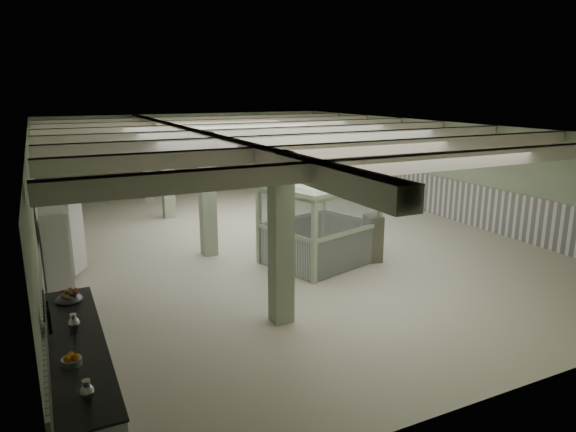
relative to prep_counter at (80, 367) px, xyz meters
name	(u,v)px	position (x,y,z in m)	size (l,w,h in m)	color
floor	(272,235)	(6.54, 7.00, -0.46)	(20.00, 20.00, 0.00)	silver
ceiling	(271,127)	(6.54, 7.00, 3.14)	(14.00, 20.00, 0.02)	silver
wall_back	(189,150)	(6.54, 17.00, 1.34)	(14.00, 0.02, 3.60)	#ACBE98
wall_front	(534,285)	(6.54, -3.00, 1.34)	(14.00, 0.02, 3.60)	#ACBE98
wall_left	(35,203)	(-0.46, 7.00, 1.34)	(0.02, 20.00, 3.60)	#ACBE98
wall_right	(438,168)	(13.54, 7.00, 1.34)	(0.02, 20.00, 3.60)	#ACBE98
wainscot_left	(40,240)	(-0.43, 7.00, 0.29)	(0.05, 19.90, 1.50)	silver
wainscot_right	(435,195)	(13.52, 7.00, 0.29)	(0.05, 19.90, 1.50)	silver
wainscot_back	(190,171)	(6.54, 16.98, 0.29)	(13.90, 0.05, 1.50)	silver
girder	(195,137)	(4.04, 7.00, 2.92)	(0.45, 19.90, 0.40)	white
beam_a	(432,162)	(6.54, -0.50, 2.96)	(13.90, 0.35, 0.32)	white
beam_b	(359,149)	(6.54, 2.00, 2.96)	(13.90, 0.35, 0.32)	white
beam_c	(309,139)	(6.54, 4.50, 2.96)	(13.90, 0.35, 0.32)	white
beam_d	(271,133)	(6.54, 7.00, 2.96)	(13.90, 0.35, 0.32)	white
beam_e	(243,127)	(6.54, 9.50, 2.96)	(13.90, 0.35, 0.32)	white
beam_f	(221,123)	(6.54, 12.00, 2.96)	(13.90, 0.35, 0.32)	white
beam_g	(203,120)	(6.54, 14.50, 2.96)	(13.90, 0.35, 0.32)	white
column_a	(281,239)	(4.04, 1.00, 1.34)	(0.42, 0.42, 3.60)	#98A787
column_b	(207,195)	(4.04, 6.00, 1.34)	(0.42, 0.42, 3.60)	#98A787
column_c	(167,171)	(4.04, 11.00, 1.34)	(0.42, 0.42, 3.60)	#98A787
column_d	(146,158)	(4.04, 15.00, 1.34)	(0.42, 0.42, 3.60)	#98A787
hook_rail	(44,305)	(-0.39, -0.60, 1.39)	(0.02, 0.02, 1.20)	black
pendant_front	(376,163)	(7.04, 2.00, 2.59)	(0.44, 0.44, 0.22)	#324231
pendant_mid	(279,142)	(7.04, 7.50, 2.59)	(0.44, 0.44, 0.22)	#324231
pendant_back	(229,131)	(7.04, 12.50, 2.59)	(0.44, 0.44, 0.22)	#324231
prep_counter	(80,367)	(0.00, 0.00, 0.00)	(0.83, 4.76, 0.91)	#AEAFB3
pitcher_near	(74,322)	(0.00, 0.48, 0.58)	(0.19, 0.22, 0.28)	#AEAFB3
pitcher_far	(87,390)	(0.01, -1.73, 0.58)	(0.19, 0.22, 0.28)	#AEAFB3
veg_colander	(69,296)	(0.00, 1.76, 0.55)	(0.49, 0.49, 0.22)	#414247
orange_bowl	(72,362)	(-0.12, -0.72, 0.49)	(0.29, 0.29, 0.10)	#B2B2B7
skillet_near	(50,322)	(-0.34, -0.73, 1.17)	(0.34, 0.34, 0.05)	black
skillet_far	(49,317)	(-0.34, -0.55, 1.17)	(0.24, 0.24, 0.03)	black
walkin_cooler	(56,249)	(-0.08, 5.06, 0.54)	(0.90, 2.19, 2.01)	silver
guard_booth	(320,207)	(6.63, 3.96, 1.14)	(3.42, 3.12, 2.39)	#A0B994
filing_cabinet	(373,238)	(8.07, 3.43, 0.20)	(0.43, 0.61, 1.32)	#585A4B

